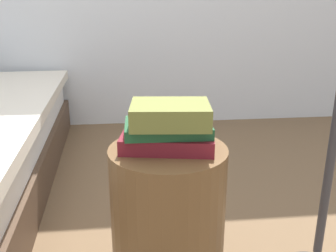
# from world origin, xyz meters

# --- Properties ---
(side_table) EXTENTS (0.36, 0.36, 0.55)m
(side_table) POSITION_xyz_m (0.00, 0.00, 0.27)
(side_table) COLOR brown
(side_table) RESTS_ON ground_plane
(book_maroon) EXTENTS (0.30, 0.22, 0.05)m
(book_maroon) POSITION_xyz_m (-0.00, 0.01, 0.57)
(book_maroon) COLOR maroon
(book_maroon) RESTS_ON side_table
(book_forest) EXTENTS (0.26, 0.17, 0.03)m
(book_forest) POSITION_xyz_m (-0.00, 0.01, 0.61)
(book_forest) COLOR #1E512D
(book_forest) RESTS_ON book_maroon
(book_olive) EXTENTS (0.24, 0.19, 0.06)m
(book_olive) POSITION_xyz_m (0.01, -0.01, 0.66)
(book_olive) COLOR olive
(book_olive) RESTS_ON book_forest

